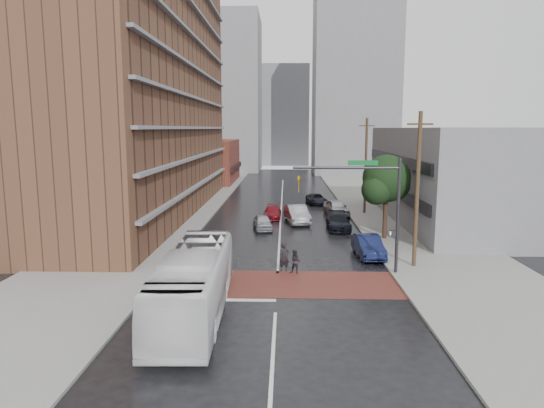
{
  "coord_description": "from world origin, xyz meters",
  "views": [
    {
      "loc": [
        0.48,
        -26.61,
        8.94
      ],
      "look_at": [
        -0.51,
        8.14,
        3.5
      ],
      "focal_mm": 32.0,
      "sensor_mm": 36.0,
      "label": 1
    }
  ],
  "objects_px": {
    "car_travel_c": "(272,212)",
    "car_parked_near": "(368,246)",
    "car_travel_a": "(263,222)",
    "car_travel_b": "(297,214)",
    "car_parked_mid": "(338,222)",
    "transit_bus": "(194,283)",
    "pedestrian_b": "(295,262)",
    "pedestrian_a": "(284,257)",
    "car_parked_far": "(336,207)",
    "suv_travel": "(316,199)"
  },
  "relations": [
    {
      "from": "transit_bus",
      "to": "car_travel_a",
      "type": "height_order",
      "value": "transit_bus"
    },
    {
      "from": "pedestrian_a",
      "to": "car_travel_a",
      "type": "height_order",
      "value": "pedestrian_a"
    },
    {
      "from": "car_travel_b",
      "to": "pedestrian_b",
      "type": "bearing_deg",
      "value": -101.12
    },
    {
      "from": "car_parked_near",
      "to": "car_parked_far",
      "type": "bearing_deg",
      "value": 88.62
    },
    {
      "from": "car_travel_b",
      "to": "car_travel_c",
      "type": "relative_size",
      "value": 1.25
    },
    {
      "from": "car_parked_near",
      "to": "suv_travel",
      "type": "bearing_deg",
      "value": 91.89
    },
    {
      "from": "transit_bus",
      "to": "suv_travel",
      "type": "xyz_separation_m",
      "value": [
        8.02,
        34.99,
        -1.0
      ]
    },
    {
      "from": "transit_bus",
      "to": "suv_travel",
      "type": "bearing_deg",
      "value": 75.29
    },
    {
      "from": "car_travel_c",
      "to": "car_parked_mid",
      "type": "xyz_separation_m",
      "value": [
        6.04,
        -5.15,
        0.1
      ]
    },
    {
      "from": "car_travel_b",
      "to": "car_parked_mid",
      "type": "height_order",
      "value": "car_travel_b"
    },
    {
      "from": "suv_travel",
      "to": "car_travel_c",
      "type": "bearing_deg",
      "value": -124.25
    },
    {
      "from": "car_parked_far",
      "to": "pedestrian_a",
      "type": "bearing_deg",
      "value": -115.16
    },
    {
      "from": "transit_bus",
      "to": "car_parked_near",
      "type": "bearing_deg",
      "value": 45.62
    },
    {
      "from": "car_travel_c",
      "to": "car_parked_far",
      "type": "distance_m",
      "value": 6.9
    },
    {
      "from": "pedestrian_a",
      "to": "car_parked_mid",
      "type": "bearing_deg",
      "value": 51.4
    },
    {
      "from": "transit_bus",
      "to": "car_parked_far",
      "type": "relative_size",
      "value": 2.45
    },
    {
      "from": "car_travel_a",
      "to": "car_parked_near",
      "type": "xyz_separation_m",
      "value": [
        7.87,
        -9.12,
        0.11
      ]
    },
    {
      "from": "car_travel_c",
      "to": "car_parked_near",
      "type": "relative_size",
      "value": 0.9
    },
    {
      "from": "pedestrian_a",
      "to": "car_travel_a",
      "type": "distance_m",
      "value": 12.95
    },
    {
      "from": "car_travel_a",
      "to": "car_travel_b",
      "type": "relative_size",
      "value": 0.74
    },
    {
      "from": "car_parked_mid",
      "to": "pedestrian_b",
      "type": "bearing_deg",
      "value": -107.15
    },
    {
      "from": "suv_travel",
      "to": "pedestrian_b",
      "type": "bearing_deg",
      "value": -102.64
    },
    {
      "from": "pedestrian_b",
      "to": "car_parked_mid",
      "type": "height_order",
      "value": "pedestrian_b"
    },
    {
      "from": "pedestrian_b",
      "to": "car_parked_far",
      "type": "distance_m",
      "value": 21.2
    },
    {
      "from": "car_parked_mid",
      "to": "car_travel_a",
      "type": "bearing_deg",
      "value": -178.45
    },
    {
      "from": "car_travel_b",
      "to": "car_parked_near",
      "type": "relative_size",
      "value": 1.12
    },
    {
      "from": "car_travel_a",
      "to": "car_parked_far",
      "type": "bearing_deg",
      "value": 37.35
    },
    {
      "from": "car_travel_c",
      "to": "car_parked_mid",
      "type": "height_order",
      "value": "car_parked_mid"
    },
    {
      "from": "car_parked_near",
      "to": "transit_bus",
      "type": "bearing_deg",
      "value": -135.85
    },
    {
      "from": "pedestrian_a",
      "to": "car_parked_near",
      "type": "bearing_deg",
      "value": 13.58
    },
    {
      "from": "pedestrian_b",
      "to": "car_parked_near",
      "type": "xyz_separation_m",
      "value": [
        5.21,
        4.17,
        0.0
      ]
    },
    {
      "from": "car_parked_far",
      "to": "car_travel_c",
      "type": "bearing_deg",
      "value": -173.12
    },
    {
      "from": "car_travel_b",
      "to": "transit_bus",
      "type": "bearing_deg",
      "value": -112.65
    },
    {
      "from": "pedestrian_b",
      "to": "car_parked_near",
      "type": "relative_size",
      "value": 0.33
    },
    {
      "from": "transit_bus",
      "to": "pedestrian_b",
      "type": "xyz_separation_m",
      "value": [
        4.98,
        6.91,
        -0.86
      ]
    },
    {
      "from": "suv_travel",
      "to": "car_parked_mid",
      "type": "height_order",
      "value": "car_parked_mid"
    },
    {
      "from": "car_parked_mid",
      "to": "suv_travel",
      "type": "bearing_deg",
      "value": 93.94
    },
    {
      "from": "car_travel_b",
      "to": "car_parked_far",
      "type": "height_order",
      "value": "car_travel_b"
    },
    {
      "from": "car_parked_mid",
      "to": "car_travel_b",
      "type": "bearing_deg",
      "value": 141.94
    },
    {
      "from": "car_parked_mid",
      "to": "car_travel_c",
      "type": "bearing_deg",
      "value": 139.32
    },
    {
      "from": "pedestrian_a",
      "to": "pedestrian_b",
      "type": "bearing_deg",
      "value": -54.57
    },
    {
      "from": "pedestrian_a",
      "to": "car_travel_c",
      "type": "height_order",
      "value": "pedestrian_a"
    },
    {
      "from": "car_travel_b",
      "to": "car_parked_far",
      "type": "distance_m",
      "value": 6.05
    },
    {
      "from": "pedestrian_a",
      "to": "car_travel_c",
      "type": "xyz_separation_m",
      "value": [
        -1.25,
        18.15,
        -0.31
      ]
    },
    {
      "from": "pedestrian_b",
      "to": "car_parked_far",
      "type": "relative_size",
      "value": 0.32
    },
    {
      "from": "transit_bus",
      "to": "car_parked_far",
      "type": "distance_m",
      "value": 29.24
    },
    {
      "from": "pedestrian_b",
      "to": "car_travel_a",
      "type": "bearing_deg",
      "value": 124.57
    },
    {
      "from": "car_travel_a",
      "to": "suv_travel",
      "type": "bearing_deg",
      "value": 60.95
    },
    {
      "from": "pedestrian_b",
      "to": "car_travel_b",
      "type": "xyz_separation_m",
      "value": [
        0.48,
        16.31,
        0.09
      ]
    },
    {
      "from": "car_travel_c",
      "to": "car_parked_near",
      "type": "bearing_deg",
      "value": -61.88
    }
  ]
}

